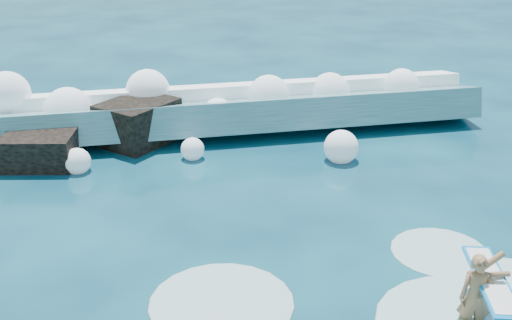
% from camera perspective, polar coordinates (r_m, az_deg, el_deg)
% --- Properties ---
extents(ground, '(200.00, 200.00, 0.00)m').
position_cam_1_polar(ground, '(13.42, -4.59, -8.51)').
color(ground, '#082940').
rests_on(ground, ground).
extents(breaking_wave, '(19.06, 2.92, 1.64)m').
position_cam_1_polar(breaking_wave, '(20.02, -7.26, 4.07)').
color(breaking_wave, teal).
rests_on(breaking_wave, ground).
extents(rock_cluster, '(8.56, 3.44, 1.47)m').
position_cam_1_polar(rock_cluster, '(19.21, -19.54, 1.73)').
color(rock_cluster, black).
rests_on(rock_cluster, ground).
extents(surfer_with_board, '(1.17, 2.84, 1.62)m').
position_cam_1_polar(surfer_with_board, '(11.85, 19.23, -11.17)').
color(surfer_with_board, '#926844').
rests_on(surfer_with_board, ground).
extents(wave_spray, '(15.37, 4.94, 2.14)m').
position_cam_1_polar(wave_spray, '(19.61, -7.90, 4.98)').
color(wave_spray, white).
rests_on(wave_spray, ground).
extents(surf_foam, '(9.35, 5.75, 0.16)m').
position_cam_1_polar(surf_foam, '(12.20, 14.72, -12.89)').
color(surf_foam, silver).
rests_on(surf_foam, ground).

